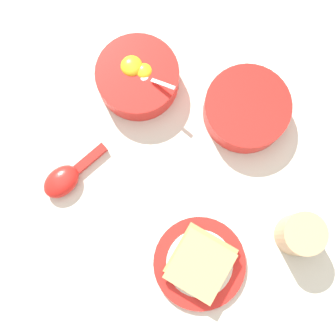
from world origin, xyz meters
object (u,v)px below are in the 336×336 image
at_px(soup_spoon, 65,179).
at_px(congee_bowl, 247,109).
at_px(drinking_cup, 300,234).
at_px(toast_sandwich, 200,263).
at_px(egg_bowl, 138,77).
at_px(toast_plate, 199,263).

distance_m(soup_spoon, congee_bowl, 0.37).
bearing_deg(drinking_cup, toast_sandwich, 149.72).
distance_m(soup_spoon, drinking_cup, 0.45).
height_order(egg_bowl, toast_plate, egg_bowl).
height_order(toast_plate, toast_sandwich, toast_sandwich).
bearing_deg(egg_bowl, toast_sandwich, -117.89).
xyz_separation_m(toast_plate, toast_sandwich, (0.00, 0.00, 0.02)).
xyz_separation_m(soup_spoon, drinking_cup, (0.23, -0.39, 0.03)).
xyz_separation_m(toast_plate, congee_bowl, (0.28, 0.14, 0.02)).
height_order(egg_bowl, soup_spoon, egg_bowl).
height_order(toast_plate, soup_spoon, soup_spoon).
bearing_deg(toast_sandwich, congee_bowl, 26.21).
xyz_separation_m(soup_spoon, congee_bowl, (0.34, -0.16, 0.01)).
bearing_deg(drinking_cup, soup_spoon, 120.06).
relative_size(soup_spoon, drinking_cup, 1.85).
xyz_separation_m(egg_bowl, soup_spoon, (-0.24, -0.04, -0.01)).
relative_size(toast_plate, soup_spoon, 1.18).
relative_size(toast_sandwich, drinking_cup, 1.67).
height_order(soup_spoon, congee_bowl, congee_bowl).
bearing_deg(toast_sandwich, drinking_cup, -30.28).
relative_size(egg_bowl, toast_plate, 0.94).
bearing_deg(egg_bowl, drinking_cup, -91.74).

